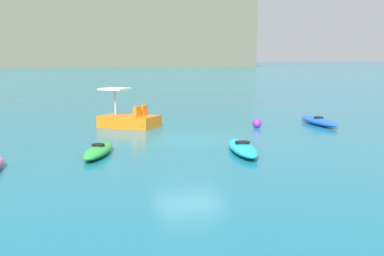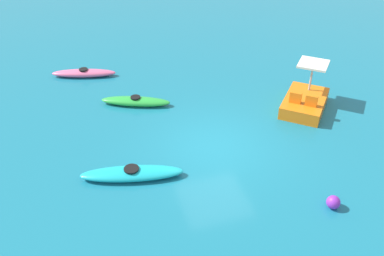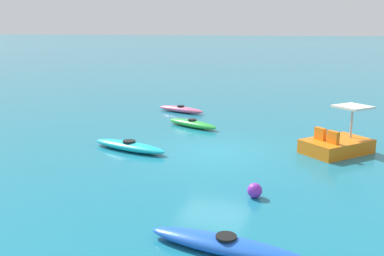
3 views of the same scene
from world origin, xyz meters
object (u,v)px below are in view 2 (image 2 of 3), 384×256
at_px(pedal_boat_orange, 305,101).
at_px(buoy_purple, 333,202).
at_px(kayak_cyan, 132,173).
at_px(kayak_pink, 84,73).
at_px(kayak_green, 136,101).

distance_m(pedal_boat_orange, buoy_purple, 5.54).
xyz_separation_m(kayak_cyan, kayak_pink, (-7.60, -0.81, -0.00)).
height_order(kayak_cyan, pedal_boat_orange, pedal_boat_orange).
xyz_separation_m(kayak_green, buoy_purple, (7.40, 4.31, 0.04)).
bearing_deg(kayak_cyan, buoy_purple, 60.34).
distance_m(kayak_pink, pedal_boat_orange, 9.74).
height_order(kayak_green, kayak_pink, same).
bearing_deg(pedal_boat_orange, kayak_cyan, -73.45).
height_order(kayak_cyan, buoy_purple, buoy_purple).
xyz_separation_m(kayak_cyan, pedal_boat_orange, (-2.16, 7.27, 0.17)).
xyz_separation_m(kayak_pink, buoy_purple, (10.59, 6.07, 0.04)).
bearing_deg(buoy_purple, kayak_cyan, -119.66).
distance_m(kayak_cyan, kayak_pink, 7.64).
bearing_deg(buoy_purple, pedal_boat_orange, 158.71).
bearing_deg(kayak_green, pedal_boat_orange, 70.48).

